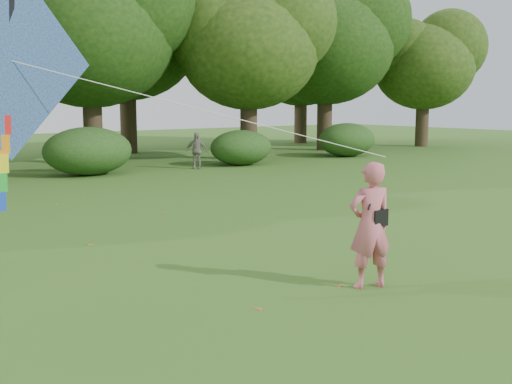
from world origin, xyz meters
TOP-DOWN VIEW (x-y plane):
  - ground at (0.00, 0.00)m, footprint 100.00×100.00m
  - man_kite_flyer at (0.40, 0.87)m, footprint 0.83×0.66m
  - bystander_right at (7.59, 17.31)m, footprint 0.94×0.86m
  - crossbody_bag at (0.52, 0.84)m, footprint 0.43×0.20m
  - flying_kite at (-4.22, 3.14)m, footprint 6.17×2.78m
  - tree_line at (1.67, 22.88)m, footprint 54.70×15.30m
  - fallen_leaves at (-0.64, 3.39)m, footprint 11.08×15.61m

SIDE VIEW (x-z plane):
  - ground at x=0.00m, z-range 0.00..0.00m
  - fallen_leaves at x=-0.64m, z-range 0.00..0.01m
  - bystander_right at x=7.59m, z-range 0.00..1.54m
  - man_kite_flyer at x=0.40m, z-range 0.00..1.98m
  - crossbody_bag at x=0.52m, z-range 0.75..1.49m
  - flying_kite at x=-4.22m, z-range 1.71..5.09m
  - tree_line at x=1.67m, z-range 0.86..10.35m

